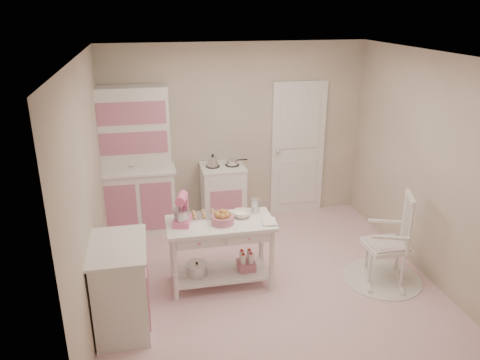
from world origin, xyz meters
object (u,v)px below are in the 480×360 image
Objects in this scene: base_cabinet at (122,286)px; stand_mixer at (182,210)px; stove at (223,196)px; rocking_chair at (387,238)px; hutch at (136,162)px; bread_basket at (223,220)px; work_table at (221,253)px.

stand_mixer is at bearing 40.83° from base_cabinet.
stove is 0.84× the size of rocking_chair.
hutch is at bearing 177.61° from stove.
base_cabinet is 2.99m from rocking_chair.
stove is 1.00× the size of base_cabinet.
bread_basket is (-0.27, -1.60, 0.39)m from stove.
stove reaches higher than bread_basket.
stand_mixer is 1.36× the size of bread_basket.
work_table is at bearing 27.09° from base_cabinet.
hutch is 1.66m from stand_mixer.
base_cabinet reaches higher than work_table.
hutch is 3.42m from rocking_chair.
base_cabinet is 2.71× the size of stand_mixer.
hutch is at bearing 165.77° from rocking_chair.
bread_basket is (0.02, -0.05, 0.45)m from work_table.
stove is 3.68× the size of bread_basket.
rocking_chair is at bearing 4.96° from base_cabinet.
work_table is (-0.29, -1.55, -0.06)m from stove.
stand_mixer is at bearing 177.27° from work_table.
rocking_chair reaches higher than stove.
rocking_chair reaches higher than base_cabinet.
stand_mixer is (0.67, 0.58, 0.51)m from base_cabinet.
stand_mixer is (-0.42, 0.02, 0.57)m from work_table.
hutch is at bearing 119.56° from work_table.
hutch is 1.73× the size of work_table.
hutch reaches higher than stand_mixer.
rocking_chair reaches higher than bread_basket.
base_cabinet is (-1.38, -2.11, 0.00)m from stove.
bread_basket is at bearing -60.66° from hutch.
hutch is 6.12× the size of stand_mixer.
rocking_chair reaches higher than work_table.
base_cabinet is (-0.18, -2.16, -0.58)m from hutch.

